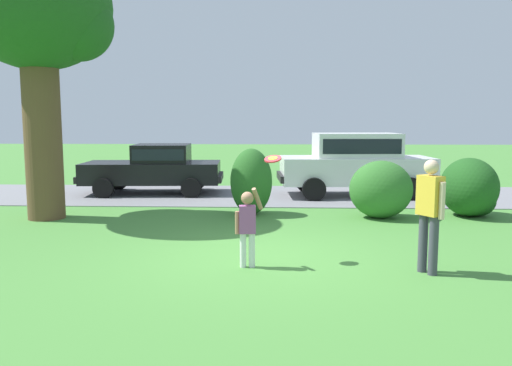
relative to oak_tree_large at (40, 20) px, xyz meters
name	(u,v)px	position (x,y,z in m)	size (l,w,h in m)	color
ground_plane	(256,256)	(5.09, -3.35, -4.60)	(80.00, 80.00, 0.00)	#478438
driveway_strip	(265,195)	(5.09, 3.72, -4.59)	(28.00, 4.40, 0.02)	slate
oak_tree_large	(40,20)	(0.00, 0.00, 0.00)	(3.42, 3.44, 6.30)	brown
shrub_near_tree	(251,182)	(4.81, 0.61, -3.78)	(1.03, 1.05, 1.63)	#286023
shrub_centre_left	(381,189)	(7.91, 0.24, -3.91)	(1.49, 1.19, 1.37)	#33702B
shrub_centre	(470,189)	(10.12, 0.58, -3.94)	(1.34, 1.55, 1.42)	#1E511C
parked_sedan	(155,167)	(1.62, 4.02, -3.75)	(4.51, 2.31, 1.56)	black
parked_suv	(356,161)	(7.84, 3.75, -3.52)	(4.81, 2.33, 1.92)	white
child_thrower	(247,223)	(4.98, -3.98, -3.88)	(0.44, 0.29, 1.29)	white
frisbee	(273,159)	(5.37, -3.56, -2.90)	(0.29, 0.27, 0.14)	red
adult_onlooker	(430,210)	(7.74, -4.19, -3.62)	(0.38, 0.46, 1.74)	#3F3F4C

